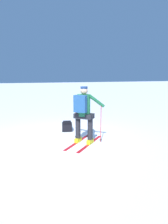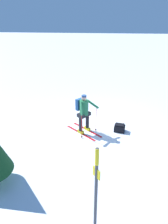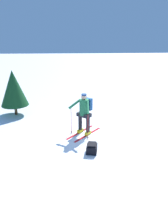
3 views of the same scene
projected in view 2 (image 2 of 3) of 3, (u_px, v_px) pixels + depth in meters
name	position (u px, v px, depth m)	size (l,w,h in m)	color
ground_plane	(98.00, 126.00, 9.85)	(80.00, 80.00, 0.00)	white
skier	(84.00, 111.00, 8.97)	(1.59, 1.48, 1.67)	red
dropped_backpack	(120.00, 128.00, 9.34)	(0.50, 0.43, 0.33)	black
trail_marker	(96.00, 183.00, 4.76)	(0.17, 0.20, 2.26)	#4C4C51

